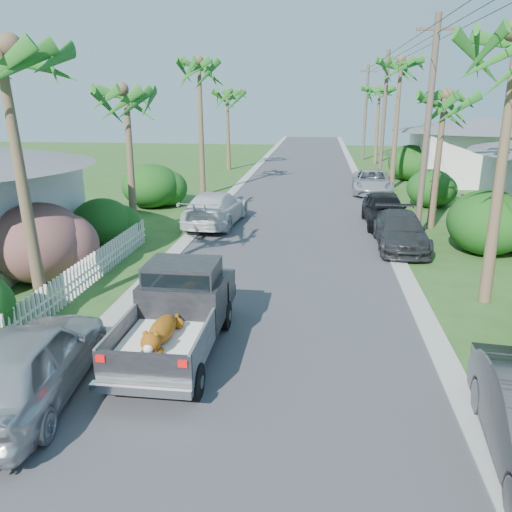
# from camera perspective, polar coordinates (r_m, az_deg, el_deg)

# --- Properties ---
(ground) EXTENTS (120.00, 120.00, 0.00)m
(ground) POSITION_cam_1_polar(r_m,az_deg,el_deg) (10.56, -0.79, -15.74)
(ground) COLOR #2D511E
(ground) RESTS_ON ground
(road) EXTENTS (8.00, 100.00, 0.02)m
(road) POSITION_cam_1_polar(r_m,az_deg,el_deg) (34.26, 5.00, 7.66)
(road) COLOR #38383A
(road) RESTS_ON ground
(curb_left) EXTENTS (0.60, 100.00, 0.06)m
(curb_left) POSITION_cam_1_polar(r_m,az_deg,el_deg) (34.68, -2.18, 7.86)
(curb_left) COLOR #A5A39E
(curb_left) RESTS_ON ground
(curb_right) EXTENTS (0.60, 100.00, 0.06)m
(curb_right) POSITION_cam_1_polar(r_m,az_deg,el_deg) (34.37, 12.24, 7.40)
(curb_right) COLOR #A5A39E
(curb_right) RESTS_ON ground
(pickup_truck) EXTENTS (1.98, 5.12, 2.06)m
(pickup_truck) POSITION_cam_1_polar(r_m,az_deg,el_deg) (12.19, -8.57, -5.80)
(pickup_truck) COLOR black
(pickup_truck) RESTS_ON ground
(parked_car_rm) EXTENTS (2.00, 4.81, 1.39)m
(parked_car_rm) POSITION_cam_1_polar(r_m,az_deg,el_deg) (21.07, 16.19, 2.76)
(parked_car_rm) COLOR #2A2B2E
(parked_car_rm) RESTS_ON ground
(parked_car_rf) EXTENTS (1.93, 4.63, 1.56)m
(parked_car_rf) POSITION_cam_1_polar(r_m,az_deg,el_deg) (24.59, 14.45, 5.15)
(parked_car_rf) COLOR black
(parked_car_rf) RESTS_ON ground
(parked_car_rd) EXTENTS (2.64, 5.34, 1.46)m
(parked_car_rd) POSITION_cam_1_polar(r_m,az_deg,el_deg) (33.28, 13.11, 8.24)
(parked_car_rd) COLOR silver
(parked_car_rd) RESTS_ON ground
(parked_car_ln) EXTENTS (2.44, 4.99, 1.64)m
(parked_car_ln) POSITION_cam_1_polar(r_m,az_deg,el_deg) (10.98, -24.66, -11.13)
(parked_car_ln) COLOR #ABAEB2
(parked_car_ln) RESTS_ON ground
(parked_car_lf) EXTENTS (2.63, 5.65, 1.60)m
(parked_car_lf) POSITION_cam_1_polar(r_m,az_deg,el_deg) (24.07, -4.64, 5.42)
(parked_car_lf) COLOR silver
(parked_car_lf) RESTS_ON ground
(palm_l_a) EXTENTS (4.40, 4.40, 8.20)m
(palm_l_a) POSITION_cam_1_polar(r_m,az_deg,el_deg) (13.96, -26.92, 20.43)
(palm_l_a) COLOR brown
(palm_l_a) RESTS_ON ground
(palm_l_b) EXTENTS (4.40, 4.40, 7.40)m
(palm_l_b) POSITION_cam_1_polar(r_m,az_deg,el_deg) (22.26, -14.76, 17.83)
(palm_l_b) COLOR brown
(palm_l_b) RESTS_ON ground
(palm_l_c) EXTENTS (4.40, 4.40, 9.20)m
(palm_l_c) POSITION_cam_1_polar(r_m,az_deg,el_deg) (31.67, -6.55, 21.18)
(palm_l_c) COLOR brown
(palm_l_c) RESTS_ON ground
(palm_l_d) EXTENTS (4.40, 4.40, 7.70)m
(palm_l_d) POSITION_cam_1_polar(r_m,az_deg,el_deg) (43.45, -3.30, 18.26)
(palm_l_d) COLOR brown
(palm_l_d) RESTS_ON ground
(palm_r_b) EXTENTS (4.40, 4.40, 7.20)m
(palm_r_b) POSITION_cam_1_polar(r_m,az_deg,el_deg) (24.35, 20.77, 16.76)
(palm_r_b) COLOR brown
(palm_r_b) RESTS_ON ground
(palm_r_c) EXTENTS (4.40, 4.40, 9.40)m
(palm_r_c) POSITION_cam_1_polar(r_m,az_deg,el_deg) (35.18, 16.28, 20.57)
(palm_r_c) COLOR brown
(palm_r_c) RESTS_ON ground
(palm_r_d) EXTENTS (4.40, 4.40, 8.00)m
(palm_r_d) POSITION_cam_1_polar(r_m,az_deg,el_deg) (49.05, 13.99, 18.05)
(palm_r_d) COLOR brown
(palm_r_d) RESTS_ON ground
(shrub_l_b) EXTENTS (3.00, 3.30, 2.60)m
(shrub_l_b) POSITION_cam_1_polar(r_m,az_deg,el_deg) (17.87, -23.55, 1.43)
(shrub_l_b) COLOR #AE1857
(shrub_l_b) RESTS_ON ground
(shrub_l_c) EXTENTS (2.40, 2.64, 2.00)m
(shrub_l_c) POSITION_cam_1_polar(r_m,az_deg,el_deg) (21.19, -17.17, 3.61)
(shrub_l_c) COLOR #1C4614
(shrub_l_c) RESTS_ON ground
(shrub_l_d) EXTENTS (3.20, 3.52, 2.40)m
(shrub_l_d) POSITION_cam_1_polar(r_m,az_deg,el_deg) (28.67, -11.88, 7.86)
(shrub_l_d) COLOR #1C4614
(shrub_l_d) RESTS_ON ground
(shrub_r_b) EXTENTS (3.00, 3.30, 2.50)m
(shrub_r_b) POSITION_cam_1_polar(r_m,az_deg,el_deg) (21.30, 24.94, 3.51)
(shrub_r_b) COLOR #1C4614
(shrub_r_b) RESTS_ON ground
(shrub_r_c) EXTENTS (2.60, 2.86, 2.10)m
(shrub_r_c) POSITION_cam_1_polar(r_m,az_deg,el_deg) (29.80, 19.32, 7.32)
(shrub_r_c) COLOR #1C4614
(shrub_r_c) RESTS_ON ground
(shrub_r_d) EXTENTS (3.20, 3.52, 2.60)m
(shrub_r_d) POSITION_cam_1_polar(r_m,az_deg,el_deg) (39.59, 17.19, 10.16)
(shrub_r_d) COLOR #1C4614
(shrub_r_d) RESTS_ON ground
(picket_fence) EXTENTS (0.10, 11.00, 1.00)m
(picket_fence) POSITION_cam_1_polar(r_m,az_deg,el_deg) (16.83, -18.77, -1.81)
(picket_fence) COLOR white
(picket_fence) RESTS_ON ground
(house_right_far) EXTENTS (9.00, 8.00, 4.60)m
(house_right_far) POSITION_cam_1_polar(r_m,az_deg,el_deg) (40.66, 24.36, 10.75)
(house_right_far) COLOR silver
(house_right_far) RESTS_ON ground
(utility_pole_b) EXTENTS (1.60, 0.26, 9.00)m
(utility_pole_b) POSITION_cam_1_polar(r_m,az_deg,el_deg) (22.22, 18.98, 13.47)
(utility_pole_b) COLOR brown
(utility_pole_b) RESTS_ON ground
(utility_pole_c) EXTENTS (1.60, 0.26, 9.00)m
(utility_pole_c) POSITION_cam_1_polar(r_m,az_deg,el_deg) (37.03, 14.39, 15.07)
(utility_pole_c) COLOR brown
(utility_pole_c) RESTS_ON ground
(utility_pole_d) EXTENTS (1.60, 0.26, 9.00)m
(utility_pole_d) POSITION_cam_1_polar(r_m,az_deg,el_deg) (51.95, 12.41, 15.73)
(utility_pole_d) COLOR brown
(utility_pole_d) RESTS_ON ground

